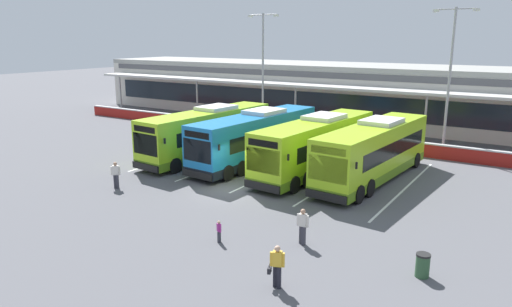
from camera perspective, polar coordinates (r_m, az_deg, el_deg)
ground_plane at (r=28.04m, az=-2.66°, el=-4.51°), size 200.00×200.00×0.00m
terminal_building at (r=51.33m, az=14.99°, el=6.87°), size 70.00×13.00×6.00m
red_barrier_wall at (r=40.21m, az=9.31°, el=1.79°), size 60.00×0.40×1.10m
coach_bus_leftmost at (r=35.65m, az=-5.77°, el=2.38°), size 3.67×12.31×3.78m
coach_bus_left_centre at (r=33.72m, az=0.02°, el=1.79°), size 3.67×12.31×3.78m
coach_bus_centre at (r=31.63m, az=7.28°, el=0.87°), size 3.67×12.31×3.78m
coach_bus_right_centre at (r=30.61m, az=13.99°, el=0.13°), size 3.67×12.31×3.78m
bay_stripe_far_west at (r=37.58m, az=-7.87°, el=0.13°), size 0.14×13.00×0.01m
bay_stripe_west at (r=35.07m, az=-2.63°, el=-0.74°), size 0.14×13.00×0.01m
bay_stripe_mid_west at (r=32.91m, az=3.37°, el=-1.73°), size 0.14×13.00×0.01m
bay_stripe_centre at (r=31.17m, az=10.13°, el=-2.82°), size 0.14×13.00×0.01m
bay_stripe_mid_east at (r=29.91m, az=17.58°, el=-3.98°), size 0.14×13.00×0.01m
pedestrian_with_handbag at (r=17.46m, az=2.51°, el=-13.30°), size 0.65×0.40×1.62m
pedestrian_in_dark_coat at (r=20.88m, az=5.64°, el=-8.60°), size 0.54×0.30×1.62m
pedestrian_child at (r=21.15m, az=-4.48°, el=-9.25°), size 0.32×0.25×1.00m
pedestrian_near_bin at (r=29.47m, az=-16.53°, el=-2.40°), size 0.47×0.41×1.62m
lamp_post_west at (r=45.82m, az=0.84°, el=10.66°), size 3.24×0.28×11.00m
lamp_post_centre at (r=39.32m, az=22.33°, el=9.12°), size 3.24×0.28×11.00m
litter_bin at (r=19.35m, az=19.42°, el=-12.57°), size 0.54×0.54×0.93m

